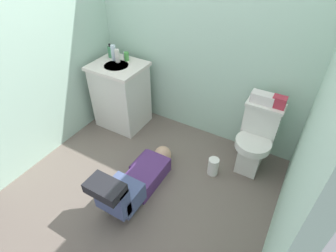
% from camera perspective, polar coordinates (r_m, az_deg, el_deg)
% --- Properties ---
extents(ground_plane, '(2.92, 2.91, 0.04)m').
position_cam_1_polar(ground_plane, '(2.89, -3.27, -10.79)').
color(ground_plane, '#6A5D54').
extents(wall_back, '(2.58, 0.08, 2.40)m').
position_cam_1_polar(wall_back, '(2.93, 6.99, 18.90)').
color(wall_back, '#ADD0BC').
rests_on(wall_back, ground_plane).
extents(wall_left, '(0.08, 1.91, 2.40)m').
position_cam_1_polar(wall_left, '(2.96, -25.87, 15.73)').
color(wall_left, '#ADD0BC').
rests_on(wall_left, ground_plane).
extents(wall_right, '(0.08, 1.91, 2.40)m').
position_cam_1_polar(wall_right, '(1.83, 30.12, 0.55)').
color(wall_right, '#ADD0BC').
rests_on(wall_right, ground_plane).
extents(toilet, '(0.36, 0.46, 0.75)m').
position_cam_1_polar(toilet, '(2.87, 18.11, -2.70)').
color(toilet, silver).
rests_on(toilet, ground_plane).
extents(vanity_cabinet, '(0.60, 0.52, 0.82)m').
position_cam_1_polar(vanity_cabinet, '(3.37, -9.94, 6.58)').
color(vanity_cabinet, silver).
rests_on(vanity_cabinet, ground_plane).
extents(faucet, '(0.02, 0.02, 0.10)m').
position_cam_1_polar(faucet, '(3.25, -9.27, 14.49)').
color(faucet, silver).
rests_on(faucet, vanity_cabinet).
extents(person_plumber, '(0.38, 1.06, 0.52)m').
position_cam_1_polar(person_plumber, '(2.62, -7.14, -11.58)').
color(person_plumber, '#512D6B').
rests_on(person_plumber, ground_plane).
extents(tissue_box, '(0.22, 0.11, 0.10)m').
position_cam_1_polar(tissue_box, '(2.70, 19.52, 5.64)').
color(tissue_box, silver).
rests_on(tissue_box, toilet).
extents(toiletry_bag, '(0.12, 0.09, 0.11)m').
position_cam_1_polar(toiletry_bag, '(2.69, 22.58, 4.74)').
color(toiletry_bag, '#B22D3F').
rests_on(toiletry_bag, toilet).
extents(soap_dispenser, '(0.06, 0.06, 0.17)m').
position_cam_1_polar(soap_dispenser, '(3.35, -12.18, 15.18)').
color(soap_dispenser, '#46905F').
rests_on(soap_dispenser, vanity_cabinet).
extents(bottle_clear, '(0.06, 0.06, 0.18)m').
position_cam_1_polar(bottle_clear, '(3.25, -11.51, 15.02)').
color(bottle_clear, silver).
rests_on(bottle_clear, vanity_cabinet).
extents(bottle_white, '(0.05, 0.05, 0.15)m').
position_cam_1_polar(bottle_white, '(3.21, -10.74, 14.47)').
color(bottle_white, silver).
rests_on(bottle_white, vanity_cabinet).
extents(bottle_green, '(0.05, 0.05, 0.10)m').
position_cam_1_polar(bottle_green, '(3.24, -8.83, 14.43)').
color(bottle_green, '#4CA249').
rests_on(bottle_green, vanity_cabinet).
extents(paper_towel_roll, '(0.11, 0.11, 0.20)m').
position_cam_1_polar(paper_towel_roll, '(2.87, 9.58, -8.47)').
color(paper_towel_roll, white).
rests_on(paper_towel_roll, ground_plane).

